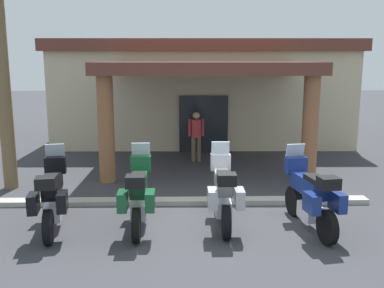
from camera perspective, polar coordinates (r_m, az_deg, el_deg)
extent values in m
plane|color=#38383D|center=(9.56, 3.56, -9.76)|extent=(80.00, 80.00, 0.00)
cube|color=beige|center=(19.12, 1.24, 6.39)|extent=(11.68, 6.37, 3.70)
cube|color=#1E2328|center=(16.08, 1.52, 2.65)|extent=(1.80, 0.13, 2.10)
cube|color=brown|center=(13.72, 1.86, 10.00)|extent=(6.53, 4.62, 0.35)
cylinder|color=brown|center=(12.22, -11.22, 1.85)|extent=(0.45, 0.45, 2.97)
cylinder|color=brown|center=(12.46, 15.24, 1.84)|extent=(0.45, 0.45, 2.97)
cube|color=brown|center=(19.06, 1.26, 12.60)|extent=(12.09, 6.77, 0.44)
cylinder|color=black|center=(10.08, -17.23, -7.16)|extent=(0.25, 0.67, 0.66)
cylinder|color=black|center=(8.63, -18.37, -10.32)|extent=(0.25, 0.67, 0.66)
cube|color=silver|center=(9.31, -17.79, -8.44)|extent=(0.41, 0.60, 0.32)
cube|color=black|center=(9.30, -17.86, -5.16)|extent=(0.48, 1.18, 0.34)
cube|color=black|center=(8.91, -18.21, -4.42)|extent=(0.37, 0.64, 0.10)
cube|color=black|center=(9.84, -17.51, -2.65)|extent=(0.47, 0.31, 0.36)
cube|color=#B2BCC6|center=(9.86, -17.55, -0.96)|extent=(0.41, 0.18, 0.36)
cube|color=black|center=(8.67, -20.13, -7.33)|extent=(0.25, 0.46, 0.36)
cube|color=black|center=(8.59, -16.69, -7.27)|extent=(0.25, 0.46, 0.36)
cube|color=black|center=(8.41, -18.67, -4.86)|extent=(0.41, 0.37, 0.22)
cylinder|color=black|center=(9.81, -6.61, -7.21)|extent=(0.16, 0.66, 0.66)
cylinder|color=black|center=(8.36, -7.33, -10.53)|extent=(0.16, 0.66, 0.66)
cube|color=silver|center=(9.05, -6.96, -8.55)|extent=(0.33, 0.57, 0.32)
cube|color=#19512D|center=(9.03, -6.96, -5.18)|extent=(0.33, 1.16, 0.34)
cube|color=black|center=(8.64, -7.17, -4.43)|extent=(0.29, 0.61, 0.10)
cube|color=#19512D|center=(9.57, -6.73, -2.58)|extent=(0.45, 0.25, 0.36)
cube|color=#B2BCC6|center=(9.59, -6.73, -0.84)|extent=(0.40, 0.13, 0.36)
cube|color=#19512D|center=(8.38, -9.11, -7.40)|extent=(0.19, 0.44, 0.36)
cube|color=#19512D|center=(8.34, -5.53, -7.40)|extent=(0.19, 0.44, 0.36)
cube|color=black|center=(8.14, -7.45, -4.89)|extent=(0.37, 0.33, 0.22)
cylinder|color=black|center=(9.91, 3.69, -6.98)|extent=(0.14, 0.66, 0.66)
cylinder|color=black|center=(8.46, 4.53, -10.21)|extent=(0.14, 0.66, 0.66)
cube|color=silver|center=(9.14, 4.09, -8.28)|extent=(0.32, 0.56, 0.32)
cube|color=#B2B2B7|center=(9.13, 4.06, -4.95)|extent=(0.31, 1.15, 0.34)
cube|color=black|center=(8.74, 4.27, -4.19)|extent=(0.28, 0.60, 0.10)
cube|color=#B2B2B7|center=(9.67, 3.76, -2.39)|extent=(0.44, 0.24, 0.36)
cube|color=#B2BCC6|center=(9.69, 3.74, -0.66)|extent=(0.40, 0.12, 0.36)
cube|color=#B2B2B7|center=(8.43, 2.71, -7.15)|extent=(0.18, 0.44, 0.36)
cube|color=#B2B2B7|center=(8.48, 6.24, -7.10)|extent=(0.18, 0.44, 0.36)
cube|color=black|center=(8.24, 4.59, -4.63)|extent=(0.36, 0.32, 0.22)
cylinder|color=black|center=(9.89, 13.23, -7.29)|extent=(0.24, 0.67, 0.66)
cylinder|color=black|center=(8.58, 17.34, -10.39)|extent=(0.24, 0.67, 0.66)
cube|color=silver|center=(9.19, 15.21, -8.55)|extent=(0.40, 0.60, 0.32)
cube|color=navy|center=(9.17, 14.97, -5.24)|extent=(0.47, 1.18, 0.34)
cube|color=black|center=(8.80, 16.00, -4.48)|extent=(0.37, 0.64, 0.10)
cube|color=navy|center=(9.65, 13.49, -2.70)|extent=(0.47, 0.30, 0.36)
cube|color=#B2BCC6|center=(9.66, 13.37, -0.97)|extent=(0.41, 0.18, 0.36)
cube|color=navy|center=(8.45, 15.46, -7.52)|extent=(0.24, 0.46, 0.36)
cube|color=navy|center=(8.68, 18.59, -7.20)|extent=(0.24, 0.46, 0.36)
cube|color=black|center=(8.36, 17.52, -4.89)|extent=(0.40, 0.37, 0.22)
cylinder|color=brown|center=(14.63, 0.89, -0.70)|extent=(0.14, 0.14, 0.83)
cylinder|color=brown|center=(14.61, 0.20, -0.72)|extent=(0.14, 0.14, 0.83)
cylinder|color=#B23333|center=(14.49, 0.55, 2.05)|extent=(0.32, 0.32, 0.59)
cylinder|color=#B23333|center=(14.52, 1.41, 2.18)|extent=(0.09, 0.09, 0.56)
cylinder|color=#B23333|center=(14.46, -0.31, 2.15)|extent=(0.09, 0.09, 0.56)
sphere|color=tan|center=(14.43, 0.55, 3.77)|extent=(0.23, 0.23, 0.23)
cylinder|color=brown|center=(12.28, -23.53, 6.75)|extent=(0.36, 0.36, 5.34)
cube|color=#ADA89E|center=(10.46, -1.38, -7.54)|extent=(8.93, 0.36, 0.12)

